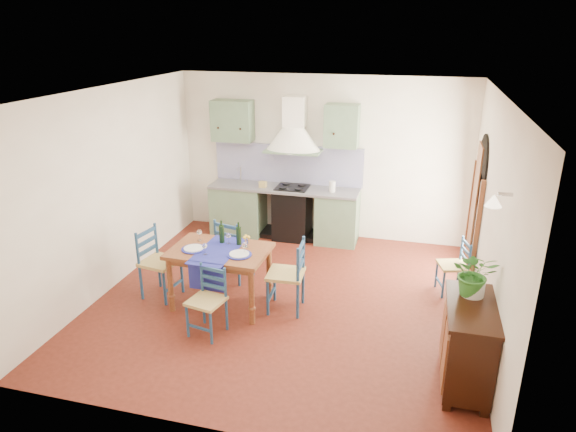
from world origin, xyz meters
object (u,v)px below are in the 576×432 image
object	(u,v)px
chair_near	(208,301)
potted_plant	(475,274)
sideboard	(467,342)
dining_table	(220,256)

from	to	relation	value
chair_near	potted_plant	distance (m)	3.05
sideboard	potted_plant	xyz separation A→B (m)	(0.01, 0.23, 0.67)
dining_table	sideboard	size ratio (longest dim) A/B	1.23
sideboard	potted_plant	size ratio (longest dim) A/B	2.15
dining_table	potted_plant	bearing A→B (deg)	-12.39
chair_near	potted_plant	xyz separation A→B (m)	(2.96, -0.00, 0.74)
chair_near	sideboard	distance (m)	2.97
dining_table	sideboard	bearing A→B (deg)	-16.45
dining_table	potted_plant	xyz separation A→B (m)	(3.06, -0.67, 0.46)
dining_table	potted_plant	size ratio (longest dim) A/B	2.65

